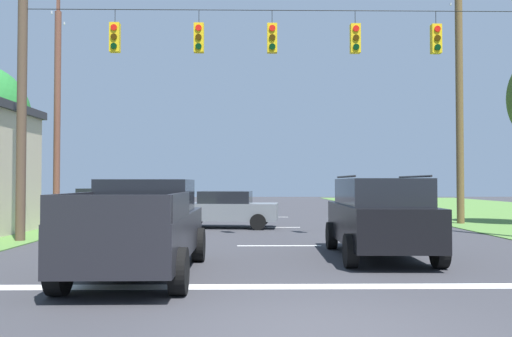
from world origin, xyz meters
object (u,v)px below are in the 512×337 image
distant_car_far_parked (98,201)px  utility_pole_mid_right (459,104)px  pickup_truck (142,227)px  suv_black (379,215)px  overhead_signal_span (283,99)px  utility_pole_near_left (57,115)px  distant_car_crossing_white (379,199)px  distant_car_oncoming (226,209)px

distant_car_far_parked → utility_pole_mid_right: (18.57, -7.59, 4.67)m
pickup_truck → suv_black: 5.93m
overhead_signal_span → distant_car_far_parked: (-10.08, 14.20, -3.79)m
overhead_signal_span → suv_black: (2.15, -3.71, -3.52)m
utility_pole_mid_right → overhead_signal_span: bearing=-142.1°
distant_car_far_parked → utility_pole_near_left: size_ratio=0.45×
distant_car_crossing_white → distant_car_far_parked: 17.59m
pickup_truck → distant_car_oncoming: bearing=83.5°
distant_car_oncoming → utility_pole_mid_right: size_ratio=0.39×
overhead_signal_span → distant_car_far_parked: 17.82m
overhead_signal_span → utility_pole_mid_right: 10.80m
distant_car_crossing_white → utility_pole_near_left: 20.47m
suv_black → utility_pole_mid_right: size_ratio=0.43×
overhead_signal_span → suv_black: overhead_signal_span is taller
overhead_signal_span → distant_car_crossing_white: (7.35, 16.64, -3.79)m
overhead_signal_span → distant_car_crossing_white: bearing=66.2°
suv_black → distant_car_oncoming: size_ratio=1.09×
pickup_truck → utility_pole_mid_right: utility_pole_mid_right is taller
pickup_truck → distant_car_far_parked: bearing=108.5°
pickup_truck → distant_car_crossing_white: size_ratio=1.25×
overhead_signal_span → pickup_truck: overhead_signal_span is taller
suv_black → distant_car_oncoming: 9.52m
utility_pole_mid_right → utility_pole_near_left: utility_pole_mid_right is taller
suv_black → utility_pole_mid_right: 12.89m
pickup_truck → suv_black: (5.46, 2.30, 0.09)m
distant_car_oncoming → suv_black: bearing=-63.7°
distant_car_oncoming → utility_pole_near_left: utility_pole_near_left is taller
distant_car_crossing_white → distant_car_far_parked: (-17.42, -2.44, 0.00)m
distant_car_oncoming → utility_pole_mid_right: bearing=9.6°
overhead_signal_span → utility_pole_mid_right: (8.49, 6.61, 0.88)m
distant_car_oncoming → distant_car_far_parked: (-8.01, 9.38, 0.00)m
distant_car_crossing_white → utility_pole_near_left: size_ratio=0.45×
overhead_signal_span → utility_pole_near_left: 10.67m
distant_car_far_parked → suv_black: bearing=-55.7°
suv_black → utility_pole_mid_right: bearing=58.4°
distant_car_crossing_white → utility_pole_mid_right: 11.12m
pickup_truck → distant_car_oncoming: pickup_truck is taller
distant_car_crossing_white → distant_car_oncoming: same height
suv_black → distant_car_far_parked: (-12.23, 17.91, -0.27)m
utility_pole_mid_right → suv_black: bearing=-121.6°
overhead_signal_span → distant_car_far_parked: size_ratio=3.99×
overhead_signal_span → utility_pole_mid_right: bearing=37.9°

